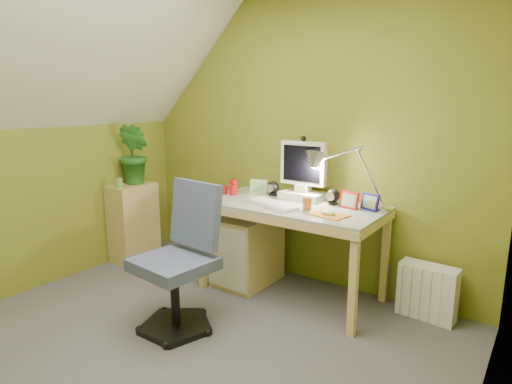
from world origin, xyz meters
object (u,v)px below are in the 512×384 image
Objects in this scene: desk_lamp at (358,163)px; radiator at (427,292)px; side_ledge at (134,222)px; desk at (290,250)px; monitor at (303,165)px; task_chair at (174,262)px; potted_plant at (135,154)px.

desk_lamp is 1.69× the size of radiator.
desk is at bearing 7.40° from side_ledge.
monitor reaches higher than radiator.
desk_lamp reaches higher than task_chair.
task_chair reaches higher than radiator.
monitor is 1.78m from side_ledge.
potted_plant is (-1.60, -0.34, 0.01)m from monitor.
desk is 1.74m from potted_plant.
potted_plant is 0.59× the size of task_chair.
potted_plant is at bearing -167.98° from radiator.
potted_plant reaches higher than radiator.
task_chair is at bearing -111.42° from desk.
desk is at bearing 5.71° from potted_plant.
desk_lamp is at bearing -171.23° from radiator.
desk_lamp is 1.03m from radiator.
task_chair is at bearing -130.84° from desk_lamp.
desk_lamp is at bearing -0.60° from monitor.
desk_lamp reaches higher than desk.
monitor reaches higher than side_ledge.
task_chair is at bearing -30.79° from potted_plant.
radiator is (0.99, 0.05, -0.82)m from monitor.
monitor is 1.42× the size of radiator.
radiator is (2.59, 0.39, -0.83)m from potted_plant.
task_chair is (-0.35, -1.08, -0.54)m from monitor.
desk is at bearing 74.28° from task_chair.
desk is 1.03m from radiator.
desk is 0.67m from monitor.
radiator is at bearing 2.30° from monitor.
desk is 1.87× the size of side_ledge.
monitor is 0.58× the size of task_chair.
desk is 1.44× the size of task_chair.
potted_plant is at bearing 71.92° from side_ledge.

